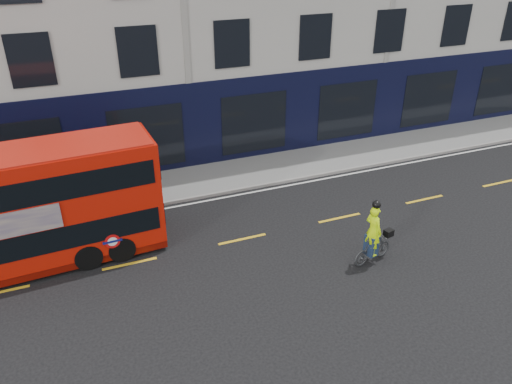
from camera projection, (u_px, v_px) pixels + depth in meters
ground at (258, 262)px, 16.69m from camera, size 120.00×120.00×0.00m
pavement at (203, 180)px, 21.99m from camera, size 60.00×3.00×0.12m
kerb at (213, 195)px, 20.76m from camera, size 60.00×0.12×0.13m
road_edge_line at (215, 199)px, 20.54m from camera, size 58.00×0.10×0.01m
lane_dashes at (242, 239)px, 17.92m from camera, size 58.00×0.12×0.01m
cyclist at (373, 241)px, 16.36m from camera, size 1.65×0.77×2.35m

